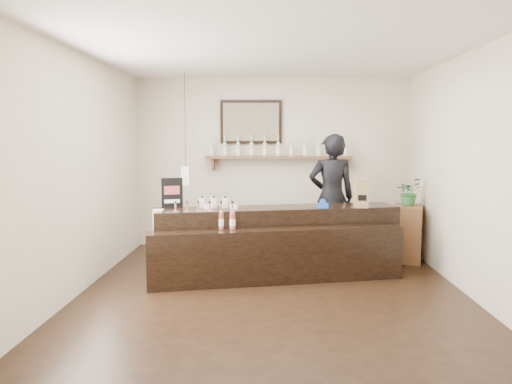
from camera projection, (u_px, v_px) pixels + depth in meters
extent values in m
plane|color=black|center=(272.00, 289.00, 6.00)|extent=(5.00, 5.00, 0.00)
plane|color=beige|center=(272.00, 163.00, 8.34)|extent=(4.50, 0.00, 4.50)
plane|color=beige|center=(275.00, 198.00, 3.37)|extent=(4.50, 0.00, 4.50)
plane|color=beige|center=(83.00, 173.00, 5.91)|extent=(0.00, 5.00, 5.00)
plane|color=beige|center=(466.00, 173.00, 5.79)|extent=(0.00, 5.00, 5.00)
plane|color=white|center=(273.00, 51.00, 5.71)|extent=(5.00, 5.00, 0.00)
cube|color=brown|center=(278.00, 157.00, 8.20)|extent=(2.40, 0.25, 0.04)
cube|color=brown|center=(213.00, 164.00, 8.27)|extent=(0.04, 0.20, 0.20)
cube|color=brown|center=(344.00, 165.00, 8.21)|extent=(0.04, 0.20, 0.20)
cube|color=black|center=(251.00, 122.00, 8.25)|extent=(1.02, 0.04, 0.72)
cube|color=#473F2E|center=(251.00, 122.00, 8.22)|extent=(0.92, 0.01, 0.62)
cube|color=white|center=(186.00, 176.00, 7.49)|extent=(0.12, 0.12, 0.28)
cylinder|color=black|center=(185.00, 119.00, 7.41)|extent=(0.01, 0.01, 1.41)
cylinder|color=#B4CDAC|center=(211.00, 150.00, 8.21)|extent=(0.07, 0.07, 0.20)
cone|color=#B4CDAC|center=(211.00, 142.00, 8.20)|extent=(0.07, 0.07, 0.05)
cylinder|color=#B4CDAC|center=(211.00, 138.00, 8.19)|extent=(0.02, 0.02, 0.07)
cylinder|color=gold|center=(211.00, 136.00, 8.19)|extent=(0.03, 0.03, 0.02)
cylinder|color=white|center=(211.00, 151.00, 8.22)|extent=(0.07, 0.07, 0.09)
cylinder|color=#B4CDAC|center=(225.00, 150.00, 8.21)|extent=(0.07, 0.07, 0.20)
cone|color=#B4CDAC|center=(225.00, 142.00, 8.19)|extent=(0.07, 0.07, 0.05)
cylinder|color=#B4CDAC|center=(225.00, 138.00, 8.19)|extent=(0.02, 0.02, 0.07)
cylinder|color=gold|center=(225.00, 136.00, 8.18)|extent=(0.03, 0.03, 0.02)
cylinder|color=white|center=(225.00, 151.00, 8.21)|extent=(0.07, 0.07, 0.09)
cylinder|color=#B4CDAC|center=(238.00, 150.00, 8.20)|extent=(0.07, 0.07, 0.20)
cone|color=#B4CDAC|center=(238.00, 142.00, 8.19)|extent=(0.07, 0.07, 0.05)
cylinder|color=#B4CDAC|center=(238.00, 138.00, 8.18)|extent=(0.02, 0.02, 0.07)
cylinder|color=gold|center=(238.00, 136.00, 8.18)|extent=(0.03, 0.03, 0.02)
cylinder|color=white|center=(238.00, 151.00, 8.20)|extent=(0.07, 0.07, 0.09)
cylinder|color=#B4CDAC|center=(251.00, 150.00, 8.19)|extent=(0.07, 0.07, 0.20)
cone|color=#B4CDAC|center=(251.00, 142.00, 8.18)|extent=(0.07, 0.07, 0.05)
cylinder|color=#B4CDAC|center=(251.00, 138.00, 8.18)|extent=(0.02, 0.02, 0.07)
cylinder|color=gold|center=(251.00, 136.00, 8.17)|extent=(0.03, 0.03, 0.02)
cylinder|color=white|center=(251.00, 151.00, 8.20)|extent=(0.07, 0.07, 0.09)
cylinder|color=#B4CDAC|center=(265.00, 150.00, 8.19)|extent=(0.07, 0.07, 0.20)
cone|color=#B4CDAC|center=(265.00, 142.00, 8.18)|extent=(0.07, 0.07, 0.05)
cylinder|color=#B4CDAC|center=(265.00, 138.00, 8.17)|extent=(0.02, 0.02, 0.07)
cylinder|color=gold|center=(265.00, 136.00, 8.16)|extent=(0.03, 0.03, 0.02)
cylinder|color=white|center=(265.00, 151.00, 8.19)|extent=(0.07, 0.07, 0.09)
cylinder|color=#B4CDAC|center=(278.00, 150.00, 8.18)|extent=(0.07, 0.07, 0.20)
cone|color=#B4CDAC|center=(278.00, 142.00, 8.17)|extent=(0.07, 0.07, 0.05)
cylinder|color=#B4CDAC|center=(278.00, 138.00, 8.16)|extent=(0.02, 0.02, 0.07)
cylinder|color=gold|center=(278.00, 136.00, 8.16)|extent=(0.03, 0.03, 0.02)
cylinder|color=white|center=(278.00, 151.00, 8.18)|extent=(0.07, 0.07, 0.09)
cylinder|color=#B4CDAC|center=(292.00, 150.00, 8.18)|extent=(0.07, 0.07, 0.20)
cone|color=#B4CDAC|center=(292.00, 142.00, 8.16)|extent=(0.07, 0.07, 0.05)
cylinder|color=#B4CDAC|center=(292.00, 138.00, 8.16)|extent=(0.02, 0.02, 0.07)
cylinder|color=gold|center=(292.00, 136.00, 8.15)|extent=(0.03, 0.03, 0.02)
cylinder|color=white|center=(292.00, 151.00, 8.18)|extent=(0.07, 0.07, 0.09)
cylinder|color=#B4CDAC|center=(305.00, 150.00, 8.17)|extent=(0.07, 0.07, 0.20)
cone|color=#B4CDAC|center=(305.00, 142.00, 8.16)|extent=(0.07, 0.07, 0.05)
cylinder|color=#B4CDAC|center=(305.00, 138.00, 8.15)|extent=(0.02, 0.02, 0.07)
cylinder|color=gold|center=(305.00, 136.00, 8.15)|extent=(0.03, 0.03, 0.02)
cylinder|color=white|center=(305.00, 151.00, 8.17)|extent=(0.07, 0.07, 0.09)
cylinder|color=#B4CDAC|center=(318.00, 150.00, 8.16)|extent=(0.07, 0.07, 0.20)
cone|color=#B4CDAC|center=(319.00, 142.00, 8.15)|extent=(0.07, 0.07, 0.05)
cylinder|color=#B4CDAC|center=(319.00, 138.00, 8.14)|extent=(0.02, 0.02, 0.07)
cylinder|color=gold|center=(319.00, 136.00, 8.14)|extent=(0.03, 0.03, 0.02)
cylinder|color=white|center=(318.00, 151.00, 8.17)|extent=(0.07, 0.07, 0.09)
cylinder|color=#B4CDAC|center=(332.00, 150.00, 8.16)|extent=(0.07, 0.07, 0.20)
cone|color=#B4CDAC|center=(332.00, 142.00, 8.14)|extent=(0.07, 0.07, 0.05)
cylinder|color=#B4CDAC|center=(332.00, 138.00, 8.14)|extent=(0.02, 0.02, 0.07)
cylinder|color=gold|center=(332.00, 136.00, 8.13)|extent=(0.03, 0.03, 0.02)
cylinder|color=white|center=(332.00, 151.00, 8.16)|extent=(0.07, 0.07, 0.09)
cylinder|color=#B4CDAC|center=(345.00, 150.00, 8.15)|extent=(0.07, 0.07, 0.20)
cone|color=#B4CDAC|center=(346.00, 142.00, 8.14)|extent=(0.07, 0.07, 0.05)
cylinder|color=#B4CDAC|center=(346.00, 138.00, 8.13)|extent=(0.02, 0.02, 0.07)
cylinder|color=gold|center=(346.00, 136.00, 8.13)|extent=(0.03, 0.03, 0.02)
cylinder|color=white|center=(345.00, 151.00, 8.15)|extent=(0.07, 0.07, 0.09)
cube|color=black|center=(277.00, 241.00, 6.65)|extent=(3.27, 1.24, 0.90)
cube|color=black|center=(278.00, 256.00, 6.23)|extent=(3.20, 0.96, 0.68)
cube|color=white|center=(208.00, 207.00, 6.41)|extent=(0.10, 0.04, 0.05)
cube|color=white|center=(234.00, 207.00, 6.40)|extent=(0.10, 0.04, 0.05)
cube|color=#E1C889|center=(159.00, 224.00, 6.23)|extent=(0.12, 0.12, 0.12)
cube|color=#E1C889|center=(158.00, 214.00, 6.22)|extent=(0.12, 0.12, 0.12)
cube|color=#B4CDAC|center=(202.00, 203.00, 6.57)|extent=(0.08, 0.08, 0.13)
cube|color=#D5A6AD|center=(202.00, 203.00, 6.53)|extent=(0.07, 0.00, 0.06)
cylinder|color=black|center=(202.00, 197.00, 6.56)|extent=(0.02, 0.02, 0.03)
cube|color=#B4CDAC|center=(214.00, 203.00, 6.57)|extent=(0.08, 0.08, 0.13)
cube|color=#D5A6AD|center=(213.00, 203.00, 6.53)|extent=(0.07, 0.00, 0.06)
cylinder|color=black|center=(214.00, 197.00, 6.56)|extent=(0.02, 0.02, 0.03)
cube|color=#B4CDAC|center=(225.00, 203.00, 6.56)|extent=(0.08, 0.08, 0.13)
cube|color=#D5A6AD|center=(225.00, 203.00, 6.52)|extent=(0.07, 0.00, 0.06)
cylinder|color=black|center=(225.00, 197.00, 6.56)|extent=(0.02, 0.02, 0.03)
cylinder|color=#984633|center=(176.00, 221.00, 6.22)|extent=(0.07, 0.07, 0.20)
cone|color=#984633|center=(176.00, 210.00, 6.21)|extent=(0.07, 0.07, 0.05)
cylinder|color=#984633|center=(176.00, 206.00, 6.20)|extent=(0.02, 0.02, 0.07)
cylinder|color=black|center=(175.00, 202.00, 6.20)|extent=(0.03, 0.03, 0.02)
cylinder|color=white|center=(176.00, 222.00, 6.23)|extent=(0.07, 0.07, 0.09)
cylinder|color=#984633|center=(187.00, 221.00, 6.22)|extent=(0.07, 0.07, 0.20)
cone|color=#984633|center=(187.00, 211.00, 6.21)|extent=(0.07, 0.07, 0.05)
cylinder|color=#984633|center=(187.00, 206.00, 6.20)|extent=(0.02, 0.02, 0.07)
cylinder|color=black|center=(187.00, 202.00, 6.19)|extent=(0.03, 0.03, 0.02)
cylinder|color=white|center=(187.00, 222.00, 6.22)|extent=(0.07, 0.07, 0.09)
cylinder|color=#984633|center=(198.00, 221.00, 6.21)|extent=(0.07, 0.07, 0.20)
cone|color=#984633|center=(198.00, 211.00, 6.20)|extent=(0.07, 0.07, 0.05)
cylinder|color=#984633|center=(198.00, 206.00, 6.20)|extent=(0.02, 0.02, 0.07)
cylinder|color=black|center=(198.00, 202.00, 6.19)|extent=(0.03, 0.03, 0.02)
cylinder|color=white|center=(198.00, 222.00, 6.22)|extent=(0.07, 0.07, 0.09)
cylinder|color=#984633|center=(210.00, 221.00, 6.21)|extent=(0.07, 0.07, 0.20)
cone|color=#984633|center=(210.00, 211.00, 6.20)|extent=(0.07, 0.07, 0.05)
cylinder|color=#984633|center=(210.00, 206.00, 6.19)|extent=(0.02, 0.02, 0.07)
cylinder|color=black|center=(210.00, 202.00, 6.19)|extent=(0.03, 0.03, 0.02)
cylinder|color=white|center=(210.00, 222.00, 6.21)|extent=(0.07, 0.07, 0.09)
cylinder|color=#984633|center=(221.00, 221.00, 6.21)|extent=(0.07, 0.07, 0.20)
cone|color=#984633|center=(221.00, 211.00, 6.19)|extent=(0.07, 0.07, 0.05)
cylinder|color=#984633|center=(221.00, 206.00, 6.19)|extent=(0.02, 0.02, 0.07)
cylinder|color=black|center=(221.00, 202.00, 6.18)|extent=(0.03, 0.03, 0.02)
cylinder|color=white|center=(221.00, 222.00, 6.21)|extent=(0.07, 0.07, 0.09)
cylinder|color=#984633|center=(232.00, 221.00, 6.20)|extent=(0.07, 0.07, 0.20)
cone|color=#984633|center=(232.00, 211.00, 6.19)|extent=(0.07, 0.07, 0.05)
cylinder|color=#984633|center=(232.00, 206.00, 6.18)|extent=(0.02, 0.02, 0.07)
cylinder|color=black|center=(232.00, 202.00, 6.18)|extent=(0.03, 0.03, 0.02)
cylinder|color=white|center=(232.00, 222.00, 6.21)|extent=(0.07, 0.07, 0.09)
cube|color=black|center=(172.00, 193.00, 6.56)|extent=(0.27, 0.11, 0.39)
cube|color=#9B383B|center=(172.00, 190.00, 6.54)|extent=(0.19, 0.07, 0.11)
cube|color=white|center=(172.00, 201.00, 6.56)|extent=(0.19, 0.07, 0.04)
cube|color=olive|center=(361.00, 193.00, 6.53)|extent=(0.18, 0.14, 0.38)
cube|color=black|center=(362.00, 198.00, 6.47)|extent=(0.11, 0.01, 0.08)
cube|color=blue|center=(323.00, 206.00, 6.50)|extent=(0.15, 0.06, 0.07)
cylinder|color=blue|center=(323.00, 202.00, 6.50)|extent=(0.08, 0.04, 0.08)
cube|color=brown|center=(407.00, 233.00, 7.36)|extent=(0.57, 0.67, 0.83)
imported|color=#28662F|center=(409.00, 192.00, 7.30)|extent=(0.48, 0.48, 0.41)
imported|color=black|center=(332.00, 189.00, 7.40)|extent=(0.81, 0.57, 2.12)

